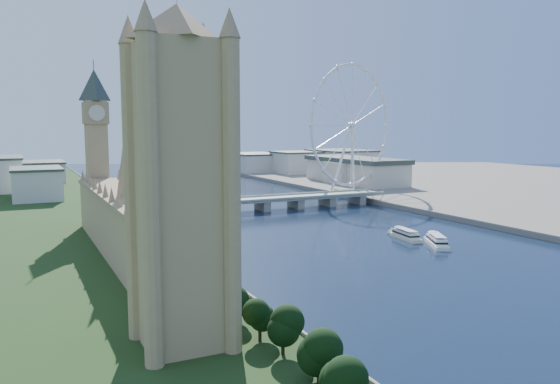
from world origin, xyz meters
TOP-DOWN VIEW (x-y plane):
  - tree_row at (-113.00, 74.00)m, footprint 9.13×217.13m
  - victoria_tower at (-135.00, 55.00)m, footprint 28.16×28.16m
  - parliament_range at (-128.00, 170.00)m, footprint 24.00×200.00m
  - big_ben at (-128.00, 278.00)m, footprint 20.02×20.02m
  - westminster_bridge at (0.00, 300.00)m, footprint 220.00×22.00m
  - london_eye at (119.98, 355.08)m, footprint 113.60×39.12m
  - county_hall at (175.00, 430.00)m, footprint 54.00×144.00m
  - city_skyline at (39.22, 560.08)m, footprint 505.00×280.00m
  - tour_boat_near at (29.46, 158.72)m, footprint 11.94×30.54m
  - tour_boat_far at (33.37, 136.53)m, footprint 21.33×31.26m

SIDE VIEW (x-z plane):
  - county_hall at x=175.00m, z-range -17.50..17.50m
  - tour_boat_near at x=29.46m, z-range -3.29..3.29m
  - tour_boat_far at x=33.37m, z-range -3.44..3.44m
  - westminster_bridge at x=0.00m, z-range 1.88..11.38m
  - tree_row at x=-113.00m, z-range -1.57..20.96m
  - city_skyline at x=39.22m, z-range 0.96..32.96m
  - parliament_range at x=-128.00m, z-range -16.52..53.48m
  - victoria_tower at x=-135.00m, z-range -1.51..110.49m
  - big_ben at x=-128.00m, z-range 11.57..121.57m
  - london_eye at x=119.98m, z-range 5.37..129.67m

